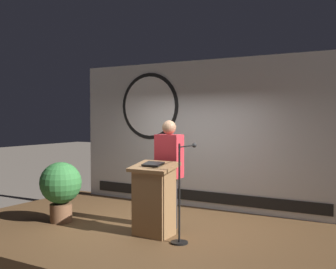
{
  "coord_description": "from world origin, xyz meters",
  "views": [
    {
      "loc": [
        3.56,
        -5.35,
        2.04
      ],
      "look_at": [
        0.29,
        0.16,
        1.76
      ],
      "focal_mm": 44.87,
      "sensor_mm": 36.0,
      "label": 1
    }
  ],
  "objects_px": {
    "podium": "(154,199)",
    "potted_plant": "(61,186)",
    "microphone_stand": "(182,207)",
    "speaker_person": "(169,173)"
  },
  "relations": [
    {
      "from": "microphone_stand",
      "to": "potted_plant",
      "type": "xyz_separation_m",
      "value": [
        -2.25,
        -0.04,
        0.11
      ]
    },
    {
      "from": "podium",
      "to": "potted_plant",
      "type": "height_order",
      "value": "podium"
    },
    {
      "from": "speaker_person",
      "to": "potted_plant",
      "type": "bearing_deg",
      "value": -160.65
    },
    {
      "from": "speaker_person",
      "to": "microphone_stand",
      "type": "height_order",
      "value": "speaker_person"
    },
    {
      "from": "microphone_stand",
      "to": "potted_plant",
      "type": "height_order",
      "value": "microphone_stand"
    },
    {
      "from": "microphone_stand",
      "to": "potted_plant",
      "type": "distance_m",
      "value": 2.26
    },
    {
      "from": "speaker_person",
      "to": "microphone_stand",
      "type": "bearing_deg",
      "value": -46.59
    },
    {
      "from": "speaker_person",
      "to": "podium",
      "type": "bearing_deg",
      "value": -86.69
    },
    {
      "from": "podium",
      "to": "potted_plant",
      "type": "bearing_deg",
      "value": -175.97
    },
    {
      "from": "podium",
      "to": "microphone_stand",
      "type": "distance_m",
      "value": 0.52
    }
  ]
}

